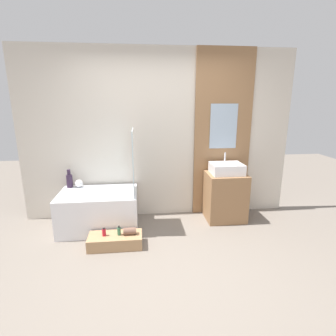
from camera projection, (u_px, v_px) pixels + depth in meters
ground_plane at (171, 272)px, 2.88m from camera, size 12.00×12.00×0.00m
wall_tiled_back at (159, 135)px, 4.07m from camera, size 4.20×0.06×2.60m
wall_wood_accent at (223, 135)px, 4.13m from camera, size 0.90×0.04×2.60m
bathtub at (99, 210)px, 3.83m from camera, size 1.10×0.74×0.55m
glass_shower_screen at (133, 162)px, 3.63m from camera, size 0.01×0.56×0.90m
wooden_step_bench at (115, 241)px, 3.37m from camera, size 0.68×0.31×0.16m
vanity_cabinet at (225, 196)px, 4.10m from camera, size 0.59×0.51×0.74m
sink at (227, 169)px, 3.99m from camera, size 0.47×0.38×0.31m
vase_tall_dark at (69, 180)px, 3.95m from camera, size 0.09×0.09×0.27m
vase_round_light at (79, 183)px, 3.97m from camera, size 0.11×0.11×0.11m
bottle_soap_primary at (104, 232)px, 3.32m from camera, size 0.05×0.05×0.11m
bottle_soap_secondary at (119, 231)px, 3.34m from camera, size 0.05×0.05×0.12m
towel_roll at (130, 231)px, 3.35m from camera, size 0.16×0.09×0.09m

